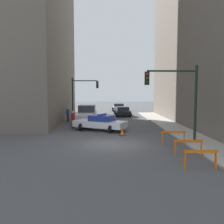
# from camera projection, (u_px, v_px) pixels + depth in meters

# --- Properties ---
(ground_plane) EXTENTS (120.00, 120.00, 0.00)m
(ground_plane) POSITION_uv_depth(u_px,v_px,m) (111.00, 144.00, 16.71)
(ground_plane) COLOR #4C4C4F
(sidewalk_right) EXTENTS (2.40, 44.00, 0.12)m
(sidewalk_right) POSITION_uv_depth(u_px,v_px,m) (202.00, 143.00, 16.93)
(sidewalk_right) COLOR #B2ADA3
(sidewalk_right) RESTS_ON ground_plane
(building_corner_left) EXTENTS (14.00, 20.00, 25.72)m
(building_corner_left) POSITION_uv_depth(u_px,v_px,m) (4.00, 10.00, 29.05)
(building_corner_left) COLOR #6B6056
(building_corner_left) RESTS_ON ground_plane
(traffic_light_near) EXTENTS (3.64, 0.35, 5.20)m
(traffic_light_near) POSITION_uv_depth(u_px,v_px,m) (179.00, 91.00, 17.08)
(traffic_light_near) COLOR black
(traffic_light_near) RESTS_ON sidewalk_right
(traffic_light_far) EXTENTS (3.44, 0.35, 5.20)m
(traffic_light_far) POSITION_uv_depth(u_px,v_px,m) (81.00, 92.00, 32.13)
(traffic_light_far) COLOR black
(traffic_light_far) RESTS_ON ground_plane
(police_car) EXTENTS (5.02, 3.81, 1.52)m
(police_car) POSITION_uv_depth(u_px,v_px,m) (101.00, 123.00, 22.28)
(police_car) COLOR white
(police_car) RESTS_ON ground_plane
(white_truck) EXTENTS (2.79, 5.48, 1.90)m
(white_truck) POSITION_uv_depth(u_px,v_px,m) (86.00, 114.00, 27.74)
(white_truck) COLOR silver
(white_truck) RESTS_ON ground_plane
(parked_car_near) EXTENTS (2.33, 4.33, 1.31)m
(parked_car_near) POSITION_uv_depth(u_px,v_px,m) (123.00, 111.00, 34.61)
(parked_car_near) COLOR black
(parked_car_near) RESTS_ON ground_plane
(parked_car_mid) EXTENTS (2.35, 4.35, 1.31)m
(parked_car_mid) POSITION_uv_depth(u_px,v_px,m) (119.00, 107.00, 42.37)
(parked_car_mid) COLOR silver
(parked_car_mid) RESTS_ON ground_plane
(pedestrian_crossing) EXTENTS (0.46, 0.46, 1.66)m
(pedestrian_crossing) POSITION_uv_depth(u_px,v_px,m) (73.00, 119.00, 23.64)
(pedestrian_crossing) COLOR #382D23
(pedestrian_crossing) RESTS_ON ground_plane
(pedestrian_corner) EXTENTS (0.46, 0.46, 1.66)m
(pedestrian_corner) POSITION_uv_depth(u_px,v_px,m) (68.00, 114.00, 28.29)
(pedestrian_corner) COLOR #382D23
(pedestrian_corner) RESTS_ON ground_plane
(barrier_front) EXTENTS (1.60, 0.18, 0.90)m
(barrier_front) POSITION_uv_depth(u_px,v_px,m) (200.00, 156.00, 11.43)
(barrier_front) COLOR orange
(barrier_front) RESTS_ON ground_plane
(barrier_mid) EXTENTS (1.60, 0.25, 0.90)m
(barrier_mid) POSITION_uv_depth(u_px,v_px,m) (188.00, 145.00, 13.72)
(barrier_mid) COLOR orange
(barrier_mid) RESTS_ON ground_plane
(barrier_back) EXTENTS (1.59, 0.35, 0.90)m
(barrier_back) POSITION_uv_depth(u_px,v_px,m) (173.00, 135.00, 16.66)
(barrier_back) COLOR orange
(barrier_back) RESTS_ON ground_plane
(traffic_cone) EXTENTS (0.36, 0.36, 0.66)m
(traffic_cone) POSITION_uv_depth(u_px,v_px,m) (122.00, 132.00, 19.86)
(traffic_cone) COLOR black
(traffic_cone) RESTS_ON ground_plane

